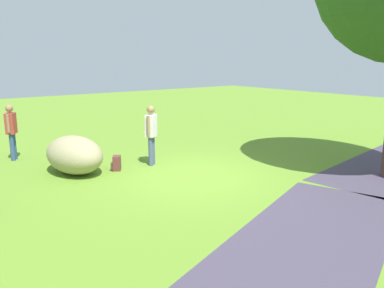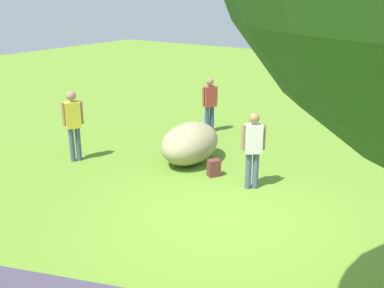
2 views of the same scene
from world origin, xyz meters
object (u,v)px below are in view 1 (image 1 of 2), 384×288
Objects in this scene: woman_with_handbag at (11,128)px; frisbee_on_grass at (147,132)px; lawn_boulder at (74,155)px; backpack_by_boulder at (116,163)px; passerby_on_path at (151,131)px.

woman_with_handbag is 7.18× the size of frisbee_on_grass.
lawn_boulder is 5.23× the size of backpack_by_boulder.
passerby_on_path is at bearing 134.96° from woman_with_handbag.
lawn_boulder reaches higher than backpack_by_boulder.
passerby_on_path is 7.36× the size of frisbee_on_grass.
passerby_on_path is 1.32m from backpack_by_boulder.
passerby_on_path is at bearing 60.75° from frisbee_on_grass.
frisbee_on_grass is (-3.46, -4.19, -0.18)m from backpack_by_boulder.
lawn_boulder is 9.05× the size of frisbee_on_grass.
frisbee_on_grass is at bearing -166.18° from woman_with_handbag.
passerby_on_path is 4.25× the size of backpack_by_boulder.
woman_with_handbag is 4.22m from passerby_on_path.
backpack_by_boulder is (1.05, -0.12, -0.79)m from passerby_on_path.
lawn_boulder is 1.26× the size of woman_with_handbag.
lawn_boulder is 2.64m from woman_with_handbag.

